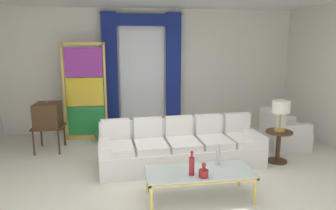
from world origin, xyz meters
name	(u,v)px	position (x,y,z in m)	size (l,w,h in m)	color
ground_plane	(171,178)	(0.00, 0.00, 0.00)	(16.00, 16.00, 0.00)	silver
wall_rear	(152,71)	(0.00, 3.06, 1.50)	(8.00, 0.12, 3.00)	white
curtained_window	(142,61)	(-0.24, 2.89, 1.74)	(2.00, 0.17, 2.70)	white
couch_white_long	(181,148)	(0.27, 0.60, 0.31)	(2.96, 1.08, 0.86)	white
coffee_table	(199,173)	(0.29, -0.70, 0.38)	(1.51, 0.64, 0.41)	silver
bottle_blue_decanter	(192,165)	(0.15, -0.81, 0.55)	(0.08, 0.08, 0.35)	maroon
bottle_crystal_tall	(218,156)	(0.62, -0.50, 0.54)	(0.07, 0.07, 0.32)	silver
bottle_amber_squat	(204,172)	(0.29, -0.89, 0.48)	(0.13, 0.13, 0.21)	maroon
vintage_tv	(48,116)	(-2.26, 1.72, 0.73)	(0.62, 0.61, 1.35)	#472D19
armchair_white	(282,134)	(2.58, 1.18, 0.29)	(0.84, 0.84, 0.80)	white
stained_glass_divider	(85,94)	(-1.58, 2.38, 1.06)	(0.95, 0.05, 2.20)	gold
peacock_figurine	(104,134)	(-1.17, 1.96, 0.22)	(0.44, 0.60, 0.50)	beige
round_side_table	(278,144)	(2.08, 0.41, 0.36)	(0.48, 0.48, 0.59)	#472D19
table_lamp_brass	(281,108)	(2.08, 0.41, 1.03)	(0.32, 0.32, 0.57)	#B29338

